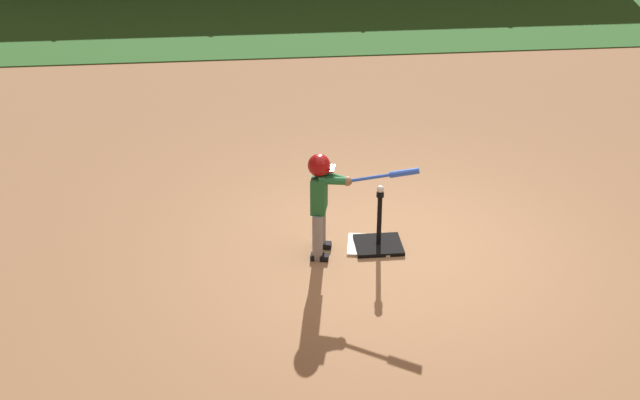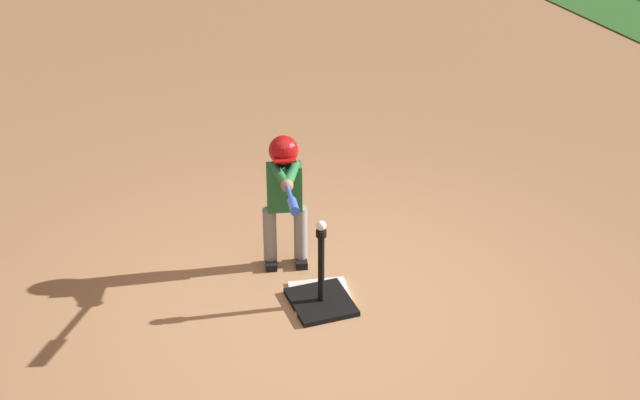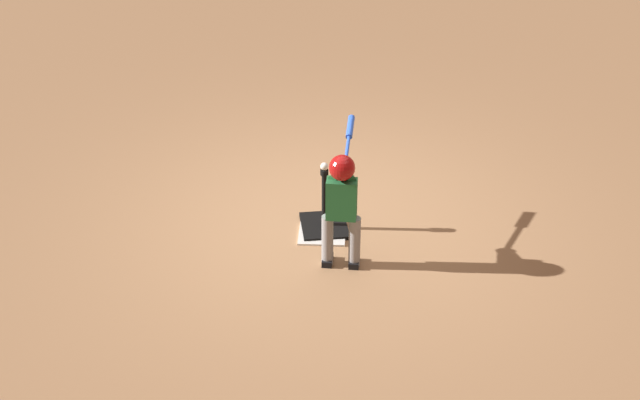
{
  "view_description": "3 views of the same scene",
  "coord_description": "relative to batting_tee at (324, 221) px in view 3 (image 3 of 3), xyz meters",
  "views": [
    {
      "loc": [
        -1.5,
        -7.81,
        4.7
      ],
      "look_at": [
        -0.74,
        -0.22,
        0.72
      ],
      "focal_mm": 50.0,
      "sensor_mm": 36.0,
      "label": 1
    },
    {
      "loc": [
        5.03,
        -1.81,
        3.77
      ],
      "look_at": [
        -0.52,
        0.19,
        0.65
      ],
      "focal_mm": 50.0,
      "sensor_mm": 36.0,
      "label": 2
    },
    {
      "loc": [
        -7.21,
        0.93,
        4.64
      ],
      "look_at": [
        -0.7,
        0.16,
        0.67
      ],
      "focal_mm": 50.0,
      "sensor_mm": 36.0,
      "label": 3
    }
  ],
  "objects": [
    {
      "name": "baseball",
      "position": [
        -0.0,
        -0.0,
        0.6
      ],
      "size": [
        0.07,
        0.07,
        0.07
      ],
      "primitive_type": "sphere",
      "color": "white",
      "rests_on": "batting_tee"
    },
    {
      "name": "home_plate",
      "position": [
        -0.09,
        0.03,
        -0.06
      ],
      "size": [
        0.51,
        0.51,
        0.02
      ],
      "primitive_type": "cube",
      "rotation": [
        0.0,
        0.0,
        -0.17
      ],
      "color": "white",
      "rests_on": "ground_plane"
    },
    {
      "name": "batting_tee",
      "position": [
        0.0,
        0.0,
        0.0
      ],
      "size": [
        0.48,
        0.43,
        0.63
      ],
      "color": "black",
      "rests_on": "ground_plane"
    },
    {
      "name": "ground_plane",
      "position": [
        0.11,
        -0.05,
        -0.07
      ],
      "size": [
        90.0,
        90.0,
        0.0
      ],
      "primitive_type": "plane",
      "color": "#AD7F56"
    },
    {
      "name": "batter_child",
      "position": [
        -0.59,
        -0.08,
        0.63
      ],
      "size": [
        1.07,
        0.43,
        1.11
      ],
      "color": "gray",
      "rests_on": "ground_plane"
    }
  ]
}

